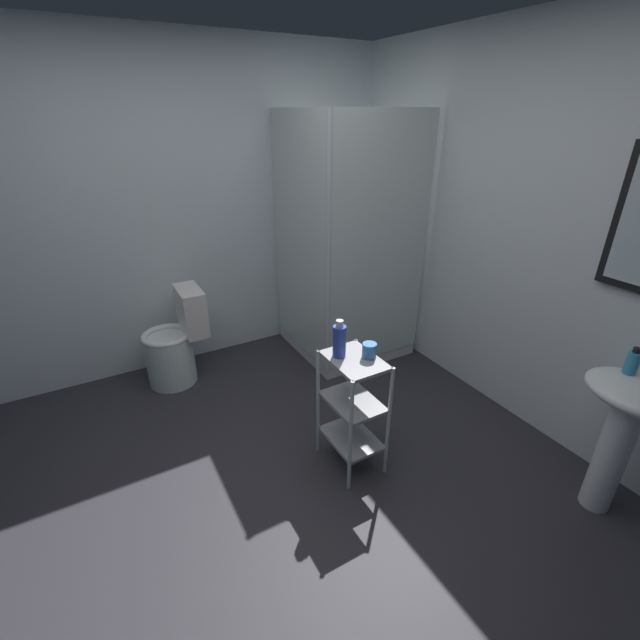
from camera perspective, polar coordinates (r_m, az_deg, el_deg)
name	(u,v)px	position (r m, az deg, el deg)	size (l,w,h in m)	color
ground_plane	(277,497)	(2.66, -5.71, -22.38)	(4.20, 4.20, 0.02)	#2C2A31
wall_back	(537,238)	(3.08, 26.84, 9.70)	(4.20, 0.14, 2.50)	silver
wall_left	(172,214)	(3.63, -19.08, 13.12)	(0.10, 4.20, 2.50)	silver
shower_stall	(342,304)	(3.73, 2.96, 2.10)	(0.92, 0.92, 2.00)	white
pedestal_sink	(625,420)	(2.68, 35.46, -10.81)	(0.46, 0.37, 0.81)	white
toilet	(176,345)	(3.57, -18.64, -3.18)	(0.37, 0.49, 0.76)	white
storage_cart	(353,404)	(2.56, 4.35, -11.01)	(0.38, 0.28, 0.74)	silver
hand_soap_bottle	(632,362)	(2.60, 36.10, -4.52)	(0.06, 0.06, 0.14)	#389ED1
shampoo_bottle_blue	(339,341)	(2.36, 2.59, -2.74)	(0.07, 0.07, 0.22)	#2F48B4
rinse_cup	(369,350)	(2.39, 6.57, -4.04)	(0.08, 0.08, 0.09)	#3870B2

